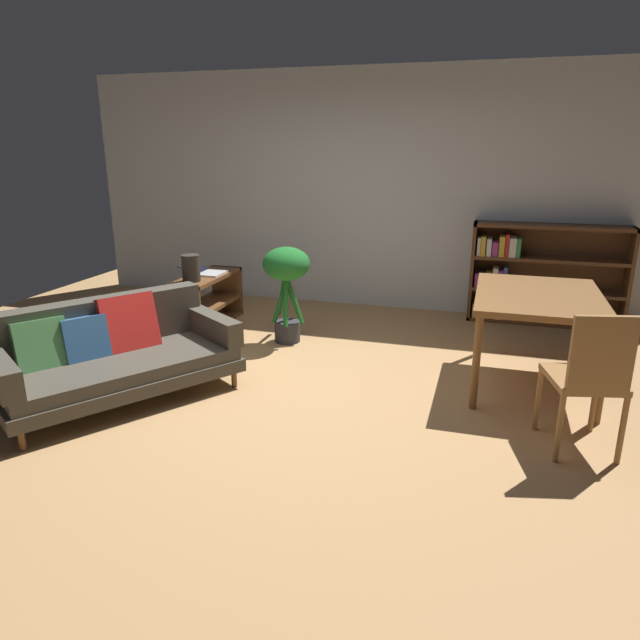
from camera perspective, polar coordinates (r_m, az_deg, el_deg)
ground_plane at (r=4.61m, az=-3.80°, el=-6.87°), size 8.16×8.16×0.00m
back_wall_panel at (r=6.82m, az=4.10°, el=12.69°), size 6.80×0.10×2.70m
fabric_couch at (r=4.63m, az=-20.09°, el=-3.06°), size 1.65×1.90×0.76m
media_console at (r=6.24m, az=-11.19°, el=1.85°), size 0.37×1.02×0.55m
open_laptop at (r=6.26m, az=-11.37°, el=4.80°), size 0.46×0.32×0.10m
desk_speaker at (r=5.91m, az=-12.75°, el=5.07°), size 0.18×0.18×0.27m
potted_floor_plant at (r=5.51m, az=-3.37°, el=4.38°), size 0.45×0.48×0.94m
dining_table at (r=4.77m, az=20.90°, el=1.63°), size 0.94×1.28×0.76m
dining_chair_near at (r=3.86m, az=25.25°, el=-5.01°), size 0.50×0.54×0.94m
bookshelf at (r=6.61m, az=20.73°, el=4.37°), size 1.59×0.32×1.07m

